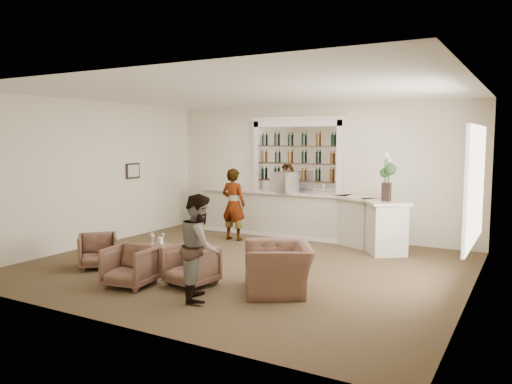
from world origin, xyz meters
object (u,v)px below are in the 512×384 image
armchair_far (278,268)px  espresso_machine (284,182)px  cocktail_table (156,259)px  sommelier (234,204)px  bar_counter (302,215)px  guest (200,247)px  armchair_left (98,251)px  flower_vase (387,174)px  armchair_center (130,266)px  armchair_right (191,266)px

armchair_far → espresso_machine: (-1.89, 4.05, 1.00)m
cocktail_table → sommelier: bearing=96.0°
bar_counter → guest: size_ratio=3.54×
sommelier → guest: bearing=116.1°
bar_counter → armchair_left: bearing=-116.2°
flower_vase → bar_counter: bearing=164.1°
armchair_left → espresso_machine: espresso_machine is taller
sommelier → flower_vase: (3.60, 0.34, 0.84)m
armchair_left → armchair_center: (1.40, -0.61, 0.02)m
flower_vase → guest: bearing=-110.5°
bar_counter → flower_vase: 2.58m
flower_vase → armchair_center: bearing=-124.3°
armchair_left → armchair_far: 3.68m
armchair_left → armchair_center: bearing=-69.7°
armchair_far → armchair_right: bearing=-105.7°
sommelier → espresso_machine: bearing=-136.2°
sommelier → cocktail_table: bearing=96.7°
armchair_center → bar_counter: bearing=72.5°
guest → armchair_right: guest is taller
bar_counter → cocktail_table: (-1.02, -4.19, -0.32)m
armchair_right → cocktail_table: bearing=170.3°
bar_counter → cocktail_table: 4.33m
guest → bar_counter: bearing=-25.7°
bar_counter → sommelier: sommelier is taller
cocktail_table → espresso_machine: bearing=81.8°
cocktail_table → guest: (1.60, -0.86, 0.56)m
armchair_left → armchair_right: bearing=-48.0°
sommelier → armchair_right: 3.89m
bar_counter → armchair_left: (-2.21, -4.49, -0.25)m
cocktail_table → guest: 1.90m
cocktail_table → armchair_right: 1.13m
sommelier → guest: size_ratio=1.08×
guest → sommelier: bearing=-6.7°
guest → armchair_left: 2.89m
flower_vase → armchair_far: bearing=-102.5°
flower_vase → armchair_left: bearing=-139.1°
espresso_machine → armchair_right: bearing=-64.2°
bar_counter → armchair_far: 4.40m
bar_counter → espresso_machine: (-0.43, -0.09, 0.81)m
armchair_right → flower_vase: bearing=70.1°
armchair_left → armchair_center: armchair_center is taller
guest → armchair_far: (0.88, 0.90, -0.43)m
flower_vase → sommelier: bearing=-174.6°
cocktail_table → armchair_far: bearing=1.0°
armchair_center → guest: bearing=-6.5°
guest → armchair_right: bearing=15.3°
sommelier → armchair_left: bearing=77.1°
sommelier → armchair_center: bearing=98.3°
armchair_right → flower_vase: (2.19, 3.92, 1.37)m
sommelier → guest: 4.52m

